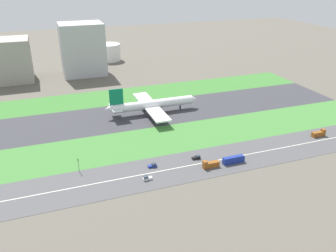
# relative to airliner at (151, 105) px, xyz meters

# --- Properties ---
(ground_plane) EXTENTS (800.00, 800.00, 0.00)m
(ground_plane) POSITION_rel_airliner_xyz_m (-2.78, -0.00, -6.23)
(ground_plane) COLOR #5B564C
(runway) EXTENTS (280.00, 46.00, 0.10)m
(runway) POSITION_rel_airliner_xyz_m (-2.78, -0.00, -6.18)
(runway) COLOR #38383D
(runway) RESTS_ON ground_plane
(grass_median_north) EXTENTS (280.00, 36.00, 0.10)m
(grass_median_north) POSITION_rel_airliner_xyz_m (-2.78, 41.00, -6.18)
(grass_median_north) COLOR #3D7A33
(grass_median_north) RESTS_ON ground_plane
(grass_median_south) EXTENTS (280.00, 36.00, 0.10)m
(grass_median_south) POSITION_rel_airliner_xyz_m (-2.78, -41.00, -6.18)
(grass_median_south) COLOR #427F38
(grass_median_south) RESTS_ON ground_plane
(highway) EXTENTS (280.00, 28.00, 0.10)m
(highway) POSITION_rel_airliner_xyz_m (-2.78, -73.00, -6.18)
(highway) COLOR #4C4C4F
(highway) RESTS_ON ground_plane
(highway_centerline) EXTENTS (266.00, 0.50, 0.01)m
(highway_centerline) POSITION_rel_airliner_xyz_m (-2.78, -73.00, -6.13)
(highway_centerline) COLOR silver
(highway_centerline) RESTS_ON highway
(airliner) EXTENTS (65.00, 56.00, 19.70)m
(airliner) POSITION_rel_airliner_xyz_m (0.00, 0.00, 0.00)
(airliner) COLOR white
(airliner) RESTS_ON runway
(truck_1) EXTENTS (8.40, 2.50, 4.00)m
(truck_1) POSITION_rel_airliner_xyz_m (6.23, -78.00, -4.56)
(truck_1) COLOR brown
(truck_1) RESTS_ON highway
(car_2) EXTENTS (4.40, 1.80, 2.00)m
(car_2) POSITION_rel_airliner_xyz_m (-26.48, -78.00, -5.31)
(car_2) COLOR silver
(car_2) RESTS_ON highway
(car_0) EXTENTS (4.40, 1.80, 2.00)m
(car_0) POSITION_rel_airliner_xyz_m (3.25, -68.00, -5.31)
(car_0) COLOR black
(car_0) RESTS_ON highway
(car_1) EXTENTS (4.40, 1.80, 2.00)m
(car_1) POSITION_rel_airliner_xyz_m (-20.54, -68.00, -5.31)
(car_1) COLOR navy
(car_1) RESTS_ON highway
(truck_0) EXTENTS (8.40, 2.50, 4.00)m
(truck_0) POSITION_rel_airliner_xyz_m (81.84, -68.00, -4.56)
(truck_0) COLOR brown
(truck_0) RESTS_ON highway
(bus_0) EXTENTS (11.60, 2.50, 3.50)m
(bus_0) POSITION_rel_airliner_xyz_m (19.20, -78.00, -4.41)
(bus_0) COLOR navy
(bus_0) RESTS_ON highway
(traffic_light) EXTENTS (0.36, 0.50, 7.20)m
(traffic_light) POSITION_rel_airliner_xyz_m (-55.37, -60.01, -1.94)
(traffic_light) COLOR #4C4C51
(traffic_light) RESTS_ON highway
(terminal_building) EXTENTS (37.75, 33.16, 36.24)m
(terminal_building) POSITION_rel_airliner_xyz_m (-92.78, 114.00, 11.89)
(terminal_building) COLOR #9E998E
(terminal_building) RESTS_ON ground_plane
(hangar_building) EXTENTS (38.20, 31.25, 46.37)m
(hangar_building) POSITION_rel_airliner_xyz_m (-29.13, 114.00, 16.95)
(hangar_building) COLOR #B2B2B7
(hangar_building) RESTS_ON ground_plane
(fuel_tank_west) EXTENTS (25.15, 25.15, 17.41)m
(fuel_tank_west) POSITION_rel_airliner_xyz_m (2.59, 159.00, 2.47)
(fuel_tank_west) COLOR silver
(fuel_tank_west) RESTS_ON ground_plane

